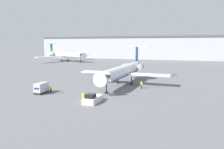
# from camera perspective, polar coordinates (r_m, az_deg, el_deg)

# --- Properties ---
(ground_plane) EXTENTS (600.00, 600.00, 0.00)m
(ground_plane) POSITION_cam_1_polar(r_m,az_deg,el_deg) (40.79, -5.28, -7.16)
(ground_plane) COLOR slate
(terminal_building) EXTENTS (180.00, 16.80, 15.91)m
(terminal_building) POSITION_cam_1_polar(r_m,az_deg,el_deg) (156.85, 12.65, 6.89)
(terminal_building) COLOR #B2B2B7
(terminal_building) RESTS_ON ground
(airplane_main) EXTENTS (24.28, 29.51, 9.94)m
(airplane_main) POSITION_cam_1_polar(r_m,az_deg,el_deg) (57.67, 3.06, 0.96)
(airplane_main) COLOR silver
(airplane_main) RESTS_ON ground
(pushback_tug) EXTENTS (2.25, 4.78, 1.78)m
(pushback_tug) POSITION_cam_1_polar(r_m,az_deg,el_deg) (40.38, -5.08, -6.35)
(pushback_tug) COLOR silver
(pushback_tug) RESTS_ON ground
(luggage_cart) EXTENTS (1.68, 3.26, 2.30)m
(luggage_cart) POSITION_cam_1_polar(r_m,az_deg,el_deg) (49.57, -17.98, -3.43)
(luggage_cart) COLOR #232326
(luggage_cart) RESTS_ON ground
(worker_near_tug) EXTENTS (0.40, 0.26, 1.87)m
(worker_near_tug) POSITION_cam_1_polar(r_m,az_deg,el_deg) (40.45, -7.54, -5.87)
(worker_near_tug) COLOR #232838
(worker_near_tug) RESTS_ON ground
(worker_by_wing) EXTENTS (0.40, 0.26, 1.84)m
(worker_by_wing) POSITION_cam_1_polar(r_m,az_deg,el_deg) (52.70, 7.70, -2.63)
(worker_by_wing) COLOR #232838
(worker_by_wing) RESTS_ON ground
(worker_on_apron) EXTENTS (0.40, 0.24, 1.66)m
(worker_on_apron) POSITION_cam_1_polar(r_m,az_deg,el_deg) (49.85, -15.73, -3.60)
(worker_on_apron) COLOR #232838
(worker_on_apron) RESTS_ON ground
(traffic_cone_left) EXTENTS (0.59, 0.59, 0.61)m
(traffic_cone_left) POSITION_cam_1_polar(r_m,az_deg,el_deg) (49.08, -13.08, -4.38)
(traffic_cone_left) COLOR black
(traffic_cone_left) RESTS_ON ground
(airplane_parked_far_left) EXTENTS (32.65, 37.18, 10.69)m
(airplane_parked_far_left) POSITION_cam_1_polar(r_m,az_deg,el_deg) (135.37, -12.02, 5.05)
(airplane_parked_far_left) COLOR white
(airplane_parked_far_left) RESTS_ON ground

